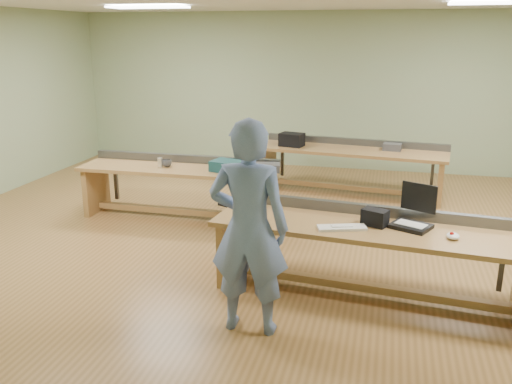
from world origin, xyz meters
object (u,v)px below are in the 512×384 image
workbench_mid (179,180)px  task_chair (242,211)px  parts_bin_grey (266,167)px  workbench_back (351,160)px  person (249,228)px  camera_bag (375,217)px  drinks_can (160,162)px  parts_bin_teal (227,166)px  mug (167,163)px  workbench_front (367,243)px  laptop_base (411,226)px

workbench_mid → task_chair: 1.17m
parts_bin_grey → task_chair: bearing=-113.2°
workbench_mid → workbench_back: (2.30, 1.87, 0.01)m
workbench_mid → person: (1.76, -2.78, 0.41)m
camera_bag → drinks_can: camera_bag is taller
parts_bin_teal → workbench_back: bearing=51.4°
person → task_chair: person is taller
drinks_can → task_chair: bearing=-16.3°
person → mug: (-1.93, 2.74, -0.16)m
person → camera_bag: person is taller
task_chair → mug: size_ratio=6.51×
workbench_front → workbench_back: size_ratio=0.99×
task_chair → parts_bin_teal: (-0.31, 0.38, 0.51)m
laptop_base → parts_bin_teal: (-2.41, 1.76, 0.05)m
person → drinks_can: (-2.02, 2.72, -0.15)m
laptop_base → mug: (-3.31, 1.79, 0.03)m
parts_bin_grey → camera_bag: bearing=-50.7°
workbench_back → task_chair: size_ratio=3.68×
mug → laptop_base: bearing=-28.4°
parts_bin_teal → parts_bin_grey: size_ratio=1.07×
workbench_back → drinks_can: (-2.55, -1.94, 0.25)m
workbench_mid → camera_bag: (2.80, -1.84, 0.28)m
mug → workbench_front: bearing=-32.0°
drinks_can → workbench_back: bearing=37.2°
person → laptop_base: (1.39, 0.95, -0.19)m
parts_bin_teal → person: bearing=-69.4°
camera_bag → mug: size_ratio=1.84×
workbench_back → camera_bag: 3.75m
workbench_back → drinks_can: size_ratio=24.49×
parts_bin_teal → mug: bearing=178.0°
workbench_mid → workbench_front: bearing=-34.3°
parts_bin_grey → drinks_can: 1.52m
person → parts_bin_grey: bearing=-81.4°
camera_bag → mug: 3.47m
laptop_base → parts_bin_teal: 2.98m
task_chair → mug: 1.37m
laptop_base → parts_bin_grey: bearing=160.4°
person → parts_bin_teal: person is taller
workbench_mid → parts_bin_grey: workbench_mid is taller
laptop_base → parts_bin_teal: bearing=169.1°
mug → drinks_can: bearing=-163.4°
workbench_front → person: size_ratio=1.63×
laptop_base → camera_bag: 0.35m
person → parts_bin_grey: (-0.50, 2.83, -0.16)m
laptop_base → drinks_can: bearing=177.9°
workbench_mid → parts_bin_teal: 0.79m
workbench_front → mug: bearing=153.9°
workbench_front → camera_bag: 0.28m
camera_bag → parts_bin_grey: camera_bag is taller
workbench_front → parts_bin_teal: parts_bin_teal is taller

